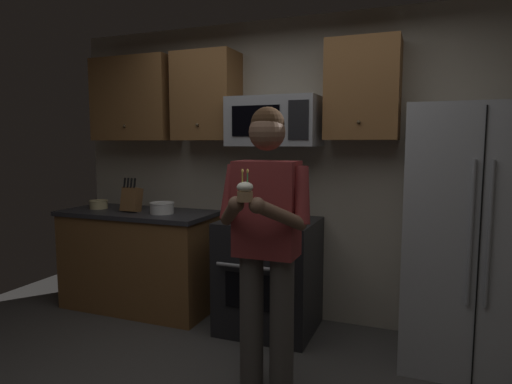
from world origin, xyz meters
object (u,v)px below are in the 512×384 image
at_px(refrigerator, 473,238).
at_px(microwave, 275,122).
at_px(person, 266,234).
at_px(bowl_large_white, 162,208).
at_px(oven_range, 269,275).
at_px(cupcake, 245,191).
at_px(knife_block, 131,199).
at_px(bowl_small_colored, 99,204).

bearing_deg(refrigerator, microwave, 173.97).
bearing_deg(person, bowl_large_white, 146.88).
height_order(oven_range, bowl_large_white, bowl_large_white).
relative_size(oven_range, cupcake, 5.36).
xyz_separation_m(microwave, knife_block, (-1.33, -0.15, -0.69)).
bearing_deg(oven_range, cupcake, -76.44).
bearing_deg(microwave, oven_range, -90.02).
height_order(microwave, person, microwave).
distance_m(oven_range, refrigerator, 1.56).
relative_size(microwave, knife_block, 2.31).
relative_size(oven_range, microwave, 1.26).
bearing_deg(bowl_small_colored, cupcake, -30.76).
xyz_separation_m(oven_range, bowl_large_white, (-1.01, -0.03, 0.51)).
bearing_deg(refrigerator, person, -145.40).
relative_size(knife_block, cupcake, 1.84).
xyz_separation_m(bowl_large_white, cupcake, (1.30, -1.17, 0.32)).
xyz_separation_m(knife_block, person, (1.62, -0.84, -0.04)).
height_order(oven_range, refrigerator, refrigerator).
height_order(oven_range, cupcake, cupcake).
distance_m(knife_block, bowl_large_white, 0.33).
bearing_deg(microwave, person, -73.72).
bearing_deg(microwave, knife_block, -173.62).
height_order(oven_range, microwave, microwave).
relative_size(refrigerator, knife_block, 5.63).
height_order(bowl_small_colored, person, person).
relative_size(microwave, bowl_large_white, 3.39).
bearing_deg(bowl_small_colored, bowl_large_white, -2.61).
bearing_deg(oven_range, microwave, 89.98).
relative_size(oven_range, refrigerator, 0.52).
relative_size(bowl_small_colored, cupcake, 1.00).
relative_size(oven_range, knife_block, 2.91).
distance_m(knife_block, person, 1.83).
height_order(knife_block, cupcake, cupcake).
height_order(microwave, cupcake, microwave).
xyz_separation_m(knife_block, bowl_small_colored, (-0.41, 0.03, -0.07)).
bearing_deg(person, bowl_small_colored, 156.58).
bearing_deg(oven_range, knife_block, -178.73).
bearing_deg(microwave, refrigerator, -6.03).
bearing_deg(oven_range, refrigerator, -1.50).
bearing_deg(bowl_large_white, knife_block, -179.80).
bearing_deg(knife_block, bowl_small_colored, 175.16).
height_order(bowl_large_white, cupcake, cupcake).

